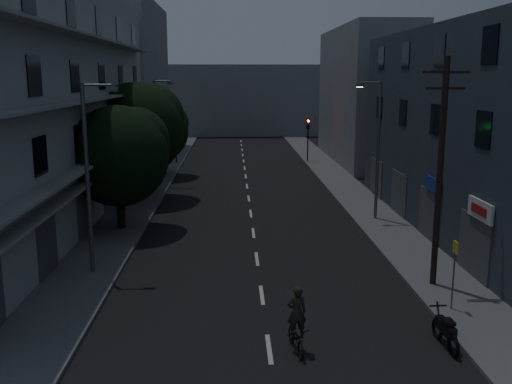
{
  "coord_description": "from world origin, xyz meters",
  "views": [
    {
      "loc": [
        -1.09,
        -14.51,
        8.4
      ],
      "look_at": [
        0.0,
        12.0,
        3.0
      ],
      "focal_mm": 40.0,
      "sensor_mm": 36.0,
      "label": 1
    }
  ],
  "objects": [
    {
      "name": "sidewalk_right",
      "position": [
        7.5,
        25.0,
        0.07
      ],
      "size": [
        3.0,
        90.0,
        0.15
      ],
      "primitive_type": "cube",
      "color": "#565659",
      "rests_on": "ground"
    },
    {
      "name": "building_far_end",
      "position": [
        0.0,
        70.0,
        5.0
      ],
      "size": [
        24.0,
        8.0,
        10.0
      ],
      "primitive_type": "cube",
      "color": "slate",
      "rests_on": "ground"
    },
    {
      "name": "building_far_right",
      "position": [
        12.0,
        42.0,
        6.5
      ],
      "size": [
        6.0,
        20.0,
        13.0
      ],
      "primitive_type": "cube",
      "color": "slate",
      "rests_on": "ground"
    },
    {
      "name": "bus_stop_sign",
      "position": [
        6.77,
        4.55,
        1.89
      ],
      "size": [
        0.06,
        0.35,
        2.52
      ],
      "color": "#595B60",
      "rests_on": "sidewalk_right"
    },
    {
      "name": "ground",
      "position": [
        0.0,
        25.0,
        0.0
      ],
      "size": [
        160.0,
        160.0,
        0.0
      ],
      "primitive_type": "plane",
      "color": "black",
      "rests_on": "ground"
    },
    {
      "name": "tree_mid",
      "position": [
        -7.53,
        24.41,
        5.08
      ],
      "size": [
        6.42,
        6.42,
        7.89
      ],
      "color": "black",
      "rests_on": "sidewalk_left"
    },
    {
      "name": "traffic_signal_far_right",
      "position": [
        6.3,
        41.06,
        3.1
      ],
      "size": [
        0.28,
        0.37,
        4.1
      ],
      "color": "black",
      "rests_on": "sidewalk_right"
    },
    {
      "name": "traffic_signal_far_left",
      "position": [
        -6.6,
        40.86,
        3.1
      ],
      "size": [
        0.28,
        0.37,
        4.1
      ],
      "color": "black",
      "rests_on": "sidewalk_left"
    },
    {
      "name": "tree_near",
      "position": [
        -7.23,
        16.38,
        4.38
      ],
      "size": [
        5.48,
        5.48,
        6.76
      ],
      "color": "black",
      "rests_on": "sidewalk_left"
    },
    {
      "name": "utility_pole",
      "position": [
        6.98,
        7.09,
        4.87
      ],
      "size": [
        1.8,
        0.24,
        9.0
      ],
      "color": "black",
      "rests_on": "sidewalk_right"
    },
    {
      "name": "motorcycle",
      "position": [
        5.57,
        1.94,
        0.5
      ],
      "size": [
        0.57,
        1.99,
        1.27
      ],
      "rotation": [
        0.0,
        0.0,
        0.04
      ],
      "color": "black",
      "rests_on": "ground"
    },
    {
      "name": "street_lamp_left_far",
      "position": [
        -6.94,
        30.1,
        4.6
      ],
      "size": [
        1.51,
        0.25,
        8.0
      ],
      "color": "#55565C",
      "rests_on": "sidewalk_left"
    },
    {
      "name": "sidewalk_left",
      "position": [
        -7.5,
        25.0,
        0.07
      ],
      "size": [
        3.0,
        90.0,
        0.15
      ],
      "primitive_type": "cube",
      "color": "#565659",
      "rests_on": "ground"
    },
    {
      "name": "building_far_left",
      "position": [
        -12.0,
        48.0,
        8.0
      ],
      "size": [
        6.0,
        20.0,
        16.0
      ],
      "primitive_type": "cube",
      "color": "slate",
      "rests_on": "ground"
    },
    {
      "name": "street_lamp_right",
      "position": [
        7.21,
        17.99,
        4.6
      ],
      "size": [
        1.51,
        0.25,
        8.0
      ],
      "color": "#595D61",
      "rests_on": "sidewalk_right"
    },
    {
      "name": "building_right",
      "position": [
        11.99,
        14.0,
        5.5
      ],
      "size": [
        6.19,
        28.0,
        11.0
      ],
      "color": "#2E333E",
      "rests_on": "ground"
    },
    {
      "name": "building_left",
      "position": [
        -11.98,
        18.0,
        6.99
      ],
      "size": [
        7.0,
        36.0,
        14.0
      ],
      "color": "#9C9D98",
      "rests_on": "ground"
    },
    {
      "name": "cyclist",
      "position": [
        0.83,
        1.83,
        0.72
      ],
      "size": [
        0.85,
        1.75,
        2.13
      ],
      "rotation": [
        0.0,
        0.0,
        0.16
      ],
      "color": "black",
      "rests_on": "ground"
    },
    {
      "name": "street_lamp_left_near",
      "position": [
        -7.05,
        9.18,
        4.6
      ],
      "size": [
        1.51,
        0.25,
        8.0
      ],
      "color": "#585A5F",
      "rests_on": "sidewalk_left"
    },
    {
      "name": "lane_markings",
      "position": [
        0.0,
        31.25,
        0.01
      ],
      "size": [
        0.15,
        60.5,
        0.01
      ],
      "color": "beige",
      "rests_on": "ground"
    },
    {
      "name": "tree_far",
      "position": [
        -7.26,
        33.68,
        4.04
      ],
      "size": [
        5.02,
        5.02,
        6.21
      ],
      "color": "black",
      "rests_on": "sidewalk_left"
    }
  ]
}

